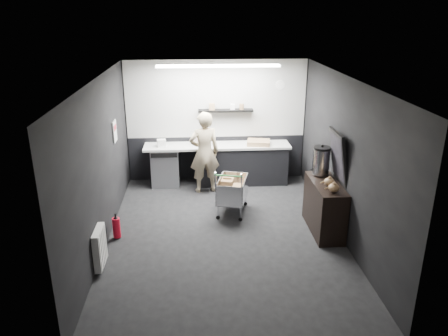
{
  "coord_description": "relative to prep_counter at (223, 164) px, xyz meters",
  "views": [
    {
      "loc": [
        -0.45,
        -6.73,
        3.73
      ],
      "look_at": [
        0.02,
        0.4,
        1.1
      ],
      "focal_mm": 35.0,
      "sensor_mm": 36.0,
      "label": 1
    }
  ],
  "objects": [
    {
      "name": "person",
      "position": [
        -0.43,
        -0.45,
        0.42
      ],
      "size": [
        0.7,
        0.52,
        1.75
      ],
      "primitive_type": "imported",
      "rotation": [
        0.0,
        0.0,
        3.32
      ],
      "color": "beige",
      "rests_on": "floor"
    },
    {
      "name": "wall_right",
      "position": [
        1.86,
        -2.42,
        0.89
      ],
      "size": [
        0.0,
        5.5,
        5.5
      ],
      "primitive_type": "plane",
      "rotation": [
        1.57,
        0.0,
        -1.57
      ],
      "color": "black",
      "rests_on": "floor"
    },
    {
      "name": "white_container",
      "position": [
        -1.34,
        -0.05,
        0.52
      ],
      "size": [
        0.2,
        0.17,
        0.16
      ],
      "primitive_type": "cube",
      "rotation": [
        0.0,
        0.0,
        0.17
      ],
      "color": "white",
      "rests_on": "prep_counter"
    },
    {
      "name": "dado_panel",
      "position": [
        -0.14,
        0.31,
        0.04
      ],
      "size": [
        3.95,
        0.02,
        1.0
      ],
      "primitive_type": "cube",
      "color": "black",
      "rests_on": "wall_back"
    },
    {
      "name": "wall_left",
      "position": [
        -2.14,
        -2.42,
        0.89
      ],
      "size": [
        0.0,
        5.5,
        5.5
      ],
      "primitive_type": "plane",
      "rotation": [
        1.57,
        0.0,
        1.57
      ],
      "color": "black",
      "rests_on": "floor"
    },
    {
      "name": "wall_back",
      "position": [
        -0.14,
        0.33,
        0.89
      ],
      "size": [
        5.5,
        0.0,
        5.5
      ],
      "primitive_type": "plane",
      "rotation": [
        1.57,
        0.0,
        0.0
      ],
      "color": "black",
      "rests_on": "floor"
    },
    {
      "name": "sideboard",
      "position": [
        1.63,
        -2.33,
        0.12
      ],
      "size": [
        0.52,
        1.21,
        1.81
      ],
      "color": "black",
      "rests_on": "floor"
    },
    {
      "name": "fire_extinguisher",
      "position": [
        -1.99,
        -2.41,
        -0.25
      ],
      "size": [
        0.13,
        0.13,
        0.44
      ],
      "color": "red",
      "rests_on": "floor"
    },
    {
      "name": "wall_clock",
      "position": [
        1.26,
        0.3,
        1.69
      ],
      "size": [
        0.2,
        0.03,
        0.2
      ],
      "primitive_type": "cylinder",
      "rotation": [
        1.57,
        0.0,
        0.0
      ],
      "color": "white",
      "rests_on": "wall_back"
    },
    {
      "name": "prep_counter",
      "position": [
        0.0,
        0.0,
        0.0
      ],
      "size": [
        3.2,
        0.61,
        0.9
      ],
      "color": "black",
      "rests_on": "floor"
    },
    {
      "name": "cardboard_box",
      "position": [
        0.77,
        -0.05,
        0.49
      ],
      "size": [
        0.55,
        0.46,
        0.1
      ],
      "primitive_type": "cube",
      "rotation": [
        0.0,
        0.0,
        -0.18
      ],
      "color": "#A48057",
      "rests_on": "prep_counter"
    },
    {
      "name": "ceiling",
      "position": [
        -0.14,
        -2.42,
        2.24
      ],
      "size": [
        5.5,
        5.5,
        0.0
      ],
      "primitive_type": "plane",
      "rotation": [
        3.14,
        0.0,
        0.0
      ],
      "color": "silver",
      "rests_on": "wall_back"
    },
    {
      "name": "shopping_cart",
      "position": [
        0.07,
        -1.53,
        -0.01
      ],
      "size": [
        0.69,
        0.97,
        0.94
      ],
      "color": "silver",
      "rests_on": "floor"
    },
    {
      "name": "pink_tub",
      "position": [
        -0.54,
        0.0,
        0.55
      ],
      "size": [
        0.22,
        0.22,
        0.22
      ],
      "primitive_type": "cylinder",
      "color": "white",
      "rests_on": "prep_counter"
    },
    {
      "name": "radiator",
      "position": [
        -2.08,
        -3.32,
        -0.11
      ],
      "size": [
        0.1,
        0.5,
        0.6
      ],
      "primitive_type": "cube",
      "color": "white",
      "rests_on": "wall_left"
    },
    {
      "name": "kitchen_wall_panel",
      "position": [
        -0.14,
        0.31,
        1.39
      ],
      "size": [
        3.95,
        0.02,
        1.7
      ],
      "primitive_type": "cube",
      "color": "#B9B9B5",
      "rests_on": "wall_back"
    },
    {
      "name": "floating_shelf",
      "position": [
        0.06,
        0.2,
        1.16
      ],
      "size": [
        1.2,
        0.22,
        0.04
      ],
      "primitive_type": "cube",
      "color": "black",
      "rests_on": "wall_back"
    },
    {
      "name": "ceiling_strip",
      "position": [
        -0.14,
        -0.57,
        2.21
      ],
      "size": [
        2.4,
        0.2,
        0.04
      ],
      "primitive_type": "cube",
      "color": "white",
      "rests_on": "ceiling"
    },
    {
      "name": "floor",
      "position": [
        -0.14,
        -2.42,
        -0.46
      ],
      "size": [
        5.5,
        5.5,
        0.0
      ],
      "primitive_type": "plane",
      "color": "black",
      "rests_on": "ground"
    },
    {
      "name": "wall_front",
      "position": [
        -0.14,
        -5.17,
        0.89
      ],
      "size": [
        5.5,
        0.0,
        5.5
      ],
      "primitive_type": "plane",
      "rotation": [
        -1.57,
        0.0,
        0.0
      ],
      "color": "black",
      "rests_on": "floor"
    },
    {
      "name": "poster",
      "position": [
        -2.12,
        -1.12,
        1.09
      ],
      "size": [
        0.02,
        0.3,
        0.4
      ],
      "primitive_type": "cube",
      "color": "silver",
      "rests_on": "wall_left"
    },
    {
      "name": "poster_red_band",
      "position": [
        -2.11,
        -1.12,
        1.16
      ],
      "size": [
        0.02,
        0.22,
        0.1
      ],
      "primitive_type": "cube",
      "color": "red",
      "rests_on": "poster"
    }
  ]
}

